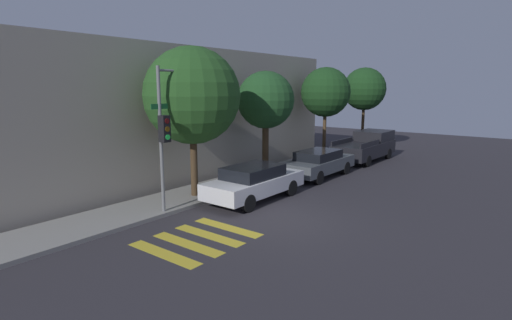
{
  "coord_description": "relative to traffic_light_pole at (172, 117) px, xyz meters",
  "views": [
    {
      "loc": [
        -10.65,
        -7.39,
        4.42
      ],
      "look_at": [
        1.55,
        2.1,
        1.6
      ],
      "focal_mm": 28.0,
      "sensor_mm": 36.0,
      "label": 1
    }
  ],
  "objects": [
    {
      "name": "ground_plane",
      "position": [
        1.54,
        -3.37,
        -3.4
      ],
      "size": [
        60.0,
        60.0,
        0.0
      ],
      "primitive_type": "plane",
      "color": "#2D2B30"
    },
    {
      "name": "tree_near_corner",
      "position": [
        1.67,
        0.76,
        0.69
      ],
      "size": [
        3.76,
        3.76,
        5.99
      ],
      "color": "#42301E",
      "rests_on": "ground"
    },
    {
      "name": "sidewalk",
      "position": [
        1.54,
        1.02,
        -3.33
      ],
      "size": [
        26.0,
        2.37,
        0.14
      ],
      "primitive_type": "cube",
      "color": "gray",
      "rests_on": "ground"
    },
    {
      "name": "tree_far_end",
      "position": [
        12.46,
        0.76,
        0.72
      ],
      "size": [
        2.94,
        2.94,
        5.61
      ],
      "color": "#4C3823",
      "rests_on": "ground"
    },
    {
      "name": "tree_midblock",
      "position": [
        6.45,
        0.76,
        0.39
      ],
      "size": [
        2.76,
        2.76,
        5.21
      ],
      "color": "#42301E",
      "rests_on": "ground"
    },
    {
      "name": "crosswalk",
      "position": [
        -1.36,
        -2.57,
        -3.4
      ],
      "size": [
        3.04,
        2.6,
        0.0
      ],
      "color": "gold",
      "rests_on": "ground"
    },
    {
      "name": "tree_behind_truck",
      "position": [
        18.2,
        0.76,
        0.89
      ],
      "size": [
        2.99,
        2.99,
        5.8
      ],
      "color": "#42301E",
      "rests_on": "ground"
    },
    {
      "name": "pickup_truck",
      "position": [
        14.14,
        -1.27,
        -2.52
      ],
      "size": [
        5.29,
        2.01,
        1.73
      ],
      "color": "black",
      "rests_on": "ground"
    },
    {
      "name": "sedan_middle",
      "position": [
        8.21,
        -1.27,
        -2.68
      ],
      "size": [
        4.58,
        1.74,
        1.35
      ],
      "color": "#4C5156",
      "rests_on": "ground"
    },
    {
      "name": "building_row",
      "position": [
        1.54,
        5.6,
        -0.28
      ],
      "size": [
        26.0,
        6.0,
        6.25
      ],
      "primitive_type": "cube",
      "color": "#A89E8E",
      "rests_on": "ground"
    },
    {
      "name": "traffic_light_pole",
      "position": [
        0.0,
        0.0,
        0.0
      ],
      "size": [
        2.42,
        0.56,
        5.13
      ],
      "color": "slate",
      "rests_on": "ground"
    },
    {
      "name": "sedan_near_corner",
      "position": [
        2.99,
        -1.27,
        -2.66
      ],
      "size": [
        4.55,
        1.82,
        1.39
      ],
      "color": "silver",
      "rests_on": "ground"
    }
  ]
}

